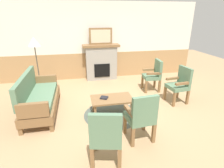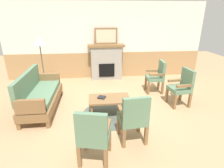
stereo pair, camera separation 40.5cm
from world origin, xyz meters
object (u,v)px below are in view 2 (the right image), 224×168
(armchair_front_center, at_px, (134,117))
(floor_lamp_by_couch, at_px, (40,44))
(couch, at_px, (40,95))
(book_on_table, at_px, (102,97))
(coffee_table, at_px, (109,100))
(armchair_front_left, at_px, (94,134))
(fireplace, at_px, (106,62))
(framed_picture, at_px, (106,36))
(armchair_near_fireplace, at_px, (182,86))
(armchair_by_window_left, at_px, (157,75))

(armchair_front_center, bearing_deg, floor_lamp_by_couch, 129.30)
(couch, xyz_separation_m, book_on_table, (1.52, -0.41, 0.06))
(coffee_table, height_order, book_on_table, book_on_table)
(book_on_table, xyz_separation_m, armchair_front_left, (-0.20, -1.48, 0.08))
(book_on_table, bearing_deg, armchair_front_center, -63.24)
(fireplace, bearing_deg, armchair_front_center, -86.49)
(framed_picture, height_order, armchair_near_fireplace, framed_picture)
(book_on_table, bearing_deg, fireplace, 83.27)
(fireplace, height_order, armchair_front_left, fireplace)
(armchair_front_center, bearing_deg, coffee_table, 108.96)
(couch, relative_size, armchair_near_fireplace, 1.84)
(armchair_near_fireplace, bearing_deg, coffee_table, -170.33)
(book_on_table, bearing_deg, couch, 164.82)
(coffee_table, distance_m, armchair_front_left, 1.50)
(couch, height_order, armchair_near_fireplace, same)
(armchair_front_left, relative_size, floor_lamp_by_couch, 0.58)
(coffee_table, relative_size, floor_lamp_by_couch, 0.57)
(fireplace, relative_size, armchair_by_window_left, 1.33)
(fireplace, height_order, book_on_table, fireplace)
(fireplace, distance_m, armchair_front_center, 3.63)
(armchair_front_left, bearing_deg, framed_picture, 82.90)
(fireplace, xyz_separation_m, book_on_table, (-0.30, -2.58, -0.20))
(floor_lamp_by_couch, bearing_deg, armchair_front_center, -50.70)
(armchair_by_window_left, xyz_separation_m, armchair_front_left, (-1.95, -2.67, 0.00))
(armchair_front_left, distance_m, floor_lamp_by_couch, 3.62)
(fireplace, bearing_deg, coffee_table, -92.77)
(framed_picture, relative_size, floor_lamp_by_couch, 0.48)
(couch, bearing_deg, floor_lamp_by_couch, 98.41)
(framed_picture, relative_size, couch, 0.44)
(fireplace, height_order, coffee_table, fireplace)
(fireplace, xyz_separation_m, armchair_front_left, (-0.51, -4.06, -0.11))
(fireplace, xyz_separation_m, armchair_near_fireplace, (1.80, -2.28, -0.11))
(book_on_table, xyz_separation_m, armchair_front_center, (0.53, -1.05, 0.08))
(fireplace, relative_size, couch, 0.72)
(fireplace, xyz_separation_m, armchair_front_center, (0.22, -3.63, -0.11))
(fireplace, height_order, armchair_front_center, fireplace)
(book_on_table, distance_m, armchair_by_window_left, 2.12)
(fireplace, xyz_separation_m, floor_lamp_by_couch, (-2.01, -0.89, 0.80))
(book_on_table, xyz_separation_m, armchair_near_fireplace, (2.11, 0.30, 0.08))
(coffee_table, xyz_separation_m, floor_lamp_by_couch, (-1.89, 1.72, 1.06))
(floor_lamp_by_couch, bearing_deg, book_on_table, -44.62)
(couch, xyz_separation_m, armchair_front_left, (1.32, -1.89, 0.14))
(book_on_table, bearing_deg, framed_picture, 83.27)
(coffee_table, relative_size, book_on_table, 5.71)
(book_on_table, distance_m, armchair_front_center, 1.17)
(floor_lamp_by_couch, bearing_deg, framed_picture, 23.97)
(armchair_by_window_left, bearing_deg, fireplace, 136.30)
(couch, relative_size, armchair_front_left, 1.84)
(armchair_by_window_left, distance_m, floor_lamp_by_couch, 3.61)
(book_on_table, relative_size, armchair_near_fireplace, 0.17)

